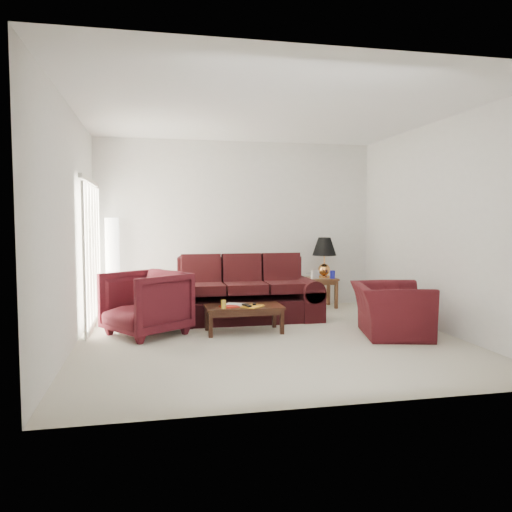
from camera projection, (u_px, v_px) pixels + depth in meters
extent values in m
plane|color=beige|center=(269.00, 338.00, 6.71)|extent=(5.00, 5.00, 0.00)
cube|color=silver|center=(91.00, 254.00, 7.41)|extent=(0.10, 2.00, 2.16)
cube|color=black|center=(192.00, 269.00, 8.51)|extent=(0.48, 0.31, 0.46)
cube|color=white|center=(315.00, 275.00, 8.92)|extent=(0.16, 0.11, 0.15)
cylinder|color=#1C1DB6|center=(333.00, 275.00, 8.95)|extent=(0.12, 0.12, 0.14)
cube|color=#B3B3B7|center=(311.00, 273.00, 9.22)|extent=(0.15, 0.17, 0.05)
imported|color=#410F16|center=(146.00, 303.00, 6.87)|extent=(1.35, 1.34, 0.89)
imported|color=#400E13|center=(391.00, 310.00, 6.84)|extent=(1.18, 1.28, 0.71)
cube|color=#B01C11|center=(229.00, 307.00, 6.93)|extent=(0.28, 0.23, 0.01)
cube|color=beige|center=(235.00, 304.00, 7.10)|extent=(0.32, 0.29, 0.01)
cube|color=orange|center=(252.00, 306.00, 6.94)|extent=(0.35, 0.35, 0.02)
cube|color=black|center=(247.00, 305.00, 6.89)|extent=(0.11, 0.20, 0.02)
cube|color=black|center=(254.00, 304.00, 7.04)|extent=(0.09, 0.17, 0.02)
cylinder|color=gold|center=(223.00, 304.00, 6.81)|extent=(0.09, 0.09, 0.12)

